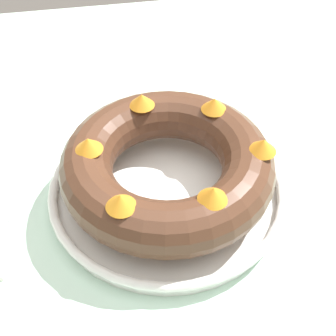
% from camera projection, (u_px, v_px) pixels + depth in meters
% --- Properties ---
extents(dining_table, '(1.25, 1.12, 0.73)m').
position_uv_depth(dining_table, '(176.00, 235.00, 0.68)').
color(dining_table, silver).
rests_on(dining_table, ground_plane).
extents(serving_dish, '(0.30, 0.30, 0.03)m').
position_uv_depth(serving_dish, '(168.00, 193.00, 0.60)').
color(serving_dish, white).
rests_on(serving_dish, dining_table).
extents(bundt_cake, '(0.26, 0.26, 0.08)m').
position_uv_depth(bundt_cake, '(168.00, 167.00, 0.57)').
color(bundt_cake, '#4C2D1E').
rests_on(bundt_cake, serving_dish).
extents(cake_knife, '(0.02, 0.19, 0.01)m').
position_uv_depth(cake_knife, '(1.00, 224.00, 0.58)').
color(cake_knife, white).
rests_on(cake_knife, dining_table).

